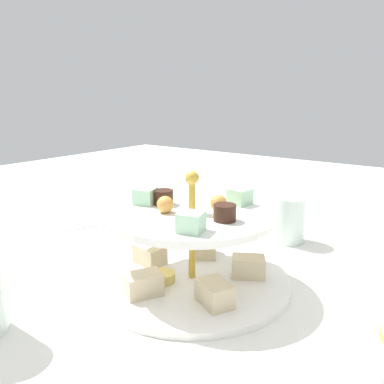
# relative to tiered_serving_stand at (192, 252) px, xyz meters

# --- Properties ---
(ground_plane) EXTENTS (2.40, 2.40, 0.00)m
(ground_plane) POSITION_rel_tiered_serving_stand_xyz_m (-0.00, 0.00, -0.05)
(ground_plane) COLOR silver
(tiered_serving_stand) EXTENTS (0.29, 0.29, 0.17)m
(tiered_serving_stand) POSITION_rel_tiered_serving_stand_xyz_m (0.00, 0.00, 0.00)
(tiered_serving_stand) COLOR white
(tiered_serving_stand) RESTS_ON ground_plane
(butter_knife_left) EXTENTS (0.16, 0.09, 0.00)m
(butter_knife_left) POSITION_rel_tiered_serving_stand_xyz_m (-0.10, -0.32, -0.05)
(butter_knife_left) COLOR silver
(butter_knife_left) RESTS_ON ground_plane
(water_glass_mid_back) EXTENTS (0.06, 0.06, 0.09)m
(water_glass_mid_back) POSITION_rel_tiered_serving_stand_xyz_m (-0.25, 0.05, -0.01)
(water_glass_mid_back) COLOR silver
(water_glass_mid_back) RESTS_ON ground_plane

